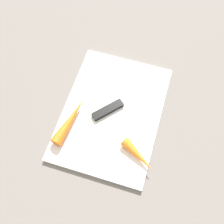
{
  "coord_description": "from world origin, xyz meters",
  "views": [
    {
      "loc": [
        -0.31,
        -0.09,
        0.69
      ],
      "look_at": [
        0.0,
        0.0,
        0.01
      ],
      "focal_mm": 44.07,
      "sensor_mm": 36.0,
      "label": 1
    }
  ],
  "objects_px": {
    "cutting_board": "(112,113)",
    "carrot_short": "(138,155)",
    "knife": "(112,107)",
    "carrot_long": "(70,120)"
  },
  "relations": [
    {
      "from": "carrot_short",
      "to": "carrot_long",
      "type": "bearing_deg",
      "value": -160.7
    },
    {
      "from": "carrot_short",
      "to": "cutting_board",
      "type": "bearing_deg",
      "value": 165.03
    },
    {
      "from": "knife",
      "to": "carrot_short",
      "type": "distance_m",
      "value": 0.15
    },
    {
      "from": "carrot_short",
      "to": "carrot_long",
      "type": "relative_size",
      "value": 0.69
    },
    {
      "from": "knife",
      "to": "carrot_short",
      "type": "xyz_separation_m",
      "value": [
        -0.11,
        -0.1,
        0.01
      ]
    },
    {
      "from": "carrot_short",
      "to": "carrot_long",
      "type": "distance_m",
      "value": 0.2
    },
    {
      "from": "cutting_board",
      "to": "carrot_short",
      "type": "xyz_separation_m",
      "value": [
        -0.1,
        -0.1,
        0.02
      ]
    },
    {
      "from": "cutting_board",
      "to": "carrot_short",
      "type": "distance_m",
      "value": 0.14
    },
    {
      "from": "knife",
      "to": "carrot_short",
      "type": "relative_size",
      "value": 1.63
    },
    {
      "from": "cutting_board",
      "to": "carrot_short",
      "type": "bearing_deg",
      "value": -135.65
    }
  ]
}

